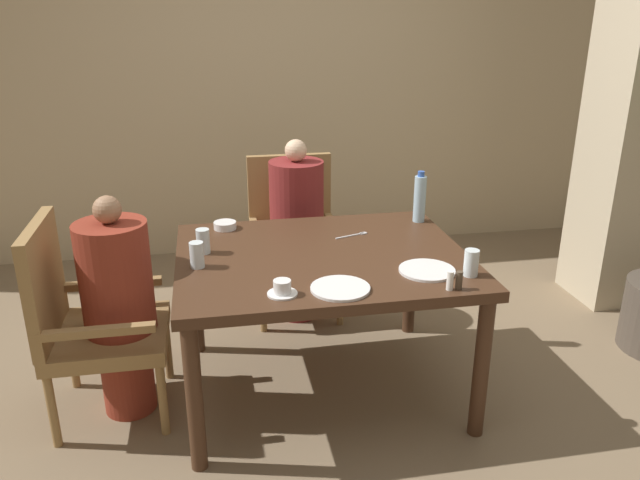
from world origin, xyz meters
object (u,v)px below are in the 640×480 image
object	(u,v)px
diner_in_left_chair	(119,306)
glass_tall_near	(471,263)
plate_main_left	(427,270)
glass_tall_mid	(197,255)
chair_left_side	(86,318)
teacup_with_saucer	(282,289)
plate_main_right	(340,288)
water_bottle	(420,198)
bowl_small	(225,225)
chair_far_side	(293,232)
diner_in_far_chair	(297,229)
glass_tall_far	(203,241)

from	to	relation	value
diner_in_left_chair	glass_tall_near	size ratio (longest dim) A/B	9.03
plate_main_left	glass_tall_mid	xyz separation A→B (m)	(-0.99, 0.23, 0.05)
chair_left_side	plate_main_left	bearing A→B (deg)	-10.84
diner_in_left_chair	teacup_with_saucer	xyz separation A→B (m)	(0.70, -0.40, 0.21)
plate_main_right	glass_tall_near	distance (m)	0.59
chair_left_side	water_bottle	size ratio (longest dim) A/B	3.45
chair_left_side	bowl_small	size ratio (longest dim) A/B	8.17
diner_in_left_chair	chair_far_side	size ratio (longest dim) A/B	1.11
water_bottle	glass_tall_mid	bearing A→B (deg)	-160.02
diner_in_far_chair	water_bottle	size ratio (longest dim) A/B	4.02
chair_left_side	plate_main_right	xyz separation A→B (m)	(1.09, -0.40, 0.24)
water_bottle	glass_tall_far	xyz separation A→B (m)	(-1.15, -0.26, -0.07)
chair_left_side	glass_tall_near	distance (m)	1.73
diner_in_left_chair	teacup_with_saucer	world-z (taller)	diner_in_left_chair
chair_far_side	glass_tall_near	size ratio (longest dim) A/B	8.11
diner_in_far_chair	glass_tall_near	distance (m)	1.33
diner_in_left_chair	diner_in_far_chair	size ratio (longest dim) A/B	0.96
chair_left_side	chair_far_side	world-z (taller)	same
plate_main_right	chair_left_side	bearing A→B (deg)	159.85
chair_far_side	water_bottle	distance (m)	0.91
plate_main_left	water_bottle	distance (m)	0.70
diner_in_left_chair	glass_tall_far	xyz separation A→B (m)	(0.39, 0.12, 0.24)
plate_main_right	glass_tall_far	distance (m)	0.75
chair_far_side	glass_tall_mid	world-z (taller)	chair_far_side
bowl_small	glass_tall_far	size ratio (longest dim) A/B	0.99
glass_tall_near	glass_tall_mid	world-z (taller)	same
chair_far_side	glass_tall_far	world-z (taller)	chair_far_side
glass_tall_mid	teacup_with_saucer	bearing A→B (deg)	-46.28
chair_left_side	chair_far_side	distance (m)	1.45
glass_tall_near	glass_tall_mid	size ratio (longest dim) A/B	1.00
plate_main_right	water_bottle	distance (m)	0.99
diner_in_far_chair	glass_tall_near	size ratio (longest dim) A/B	9.44
chair_left_side	teacup_with_saucer	world-z (taller)	chair_left_side
glass_tall_mid	glass_tall_far	size ratio (longest dim) A/B	1.00
plate_main_left	bowl_small	bearing A→B (deg)	139.21
chair_far_side	bowl_small	size ratio (longest dim) A/B	8.17
diner_in_far_chair	water_bottle	distance (m)	0.80
bowl_small	glass_tall_near	xyz separation A→B (m)	(1.01, -0.80, 0.04)
diner_in_left_chair	water_bottle	size ratio (longest dim) A/B	3.85
teacup_with_saucer	water_bottle	world-z (taller)	water_bottle
plate_main_right	glass_tall_mid	world-z (taller)	glass_tall_mid
chair_left_side	bowl_small	world-z (taller)	chair_left_side
chair_far_side	bowl_small	distance (m)	0.72
glass_tall_far	diner_in_far_chair	bearing A→B (deg)	51.82
plate_main_left	glass_tall_near	world-z (taller)	glass_tall_near
plate_main_left	glass_tall_far	world-z (taller)	glass_tall_far
water_bottle	glass_tall_mid	size ratio (longest dim) A/B	2.35
bowl_small	plate_main_left	bearing A→B (deg)	-40.79
bowl_small	water_bottle	world-z (taller)	water_bottle
bowl_small	diner_in_far_chair	bearing A→B (deg)	40.39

